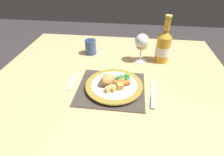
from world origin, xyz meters
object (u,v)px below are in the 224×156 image
Objects in this scene: drinking_cup at (91,47)px; wine_glass at (142,43)px; dining_table at (112,89)px; fork at (72,82)px; table_knife at (153,96)px; dinner_plate at (114,86)px; bottle at (163,46)px.

wine_glass is at bearing -9.96° from drinking_cup.
fork is at bearing -154.38° from dining_table.
wine_glass is (-0.05, 0.31, 0.11)m from table_knife.
table_knife reaches higher than dining_table.
dining_table is 4.60× the size of dinner_plate.
wine_glass is at bearing 49.58° from dining_table.
bottle reaches higher than dining_table.
wine_glass reaches higher than dining_table.
fork is at bearing -148.99° from bottle.
wine_glass reaches higher than drinking_cup.
table_knife is at bearing -101.43° from bottle.
fork is 1.59× the size of drinking_cup.
dinner_plate is 1.61× the size of wine_glass.
bottle reaches higher than dinner_plate.
dinner_plate is 1.00× the size of bottle.
dinner_plate is 1.36× the size of table_knife.
wine_glass reaches higher than table_knife.
table_knife is 0.74× the size of bottle.
drinking_cup is at bearing 170.04° from wine_glass.
drinking_cup is (-0.18, 0.32, 0.03)m from dinner_plate.
table_knife is at bearing -8.49° from fork.
dinner_plate is at bearing -5.73° from fork.
wine_glass is at bearing -173.40° from bottle.
bottle is (0.26, 0.18, 0.18)m from dining_table.
table_knife is 0.50m from drinking_cup.
dining_table is 0.15m from dinner_plate.
bottle is at bearing 6.60° from wine_glass.
table_knife reaches higher than fork.
fork is 0.87× the size of wine_glass.
dining_table is at bearing -145.51° from bottle.
table_knife is 0.34m from bottle.
wine_glass reaches higher than dinner_plate.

